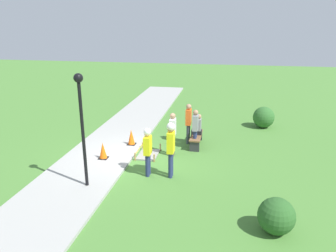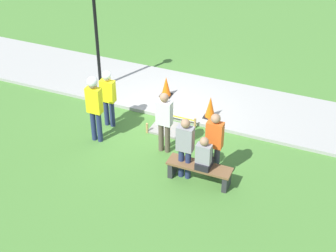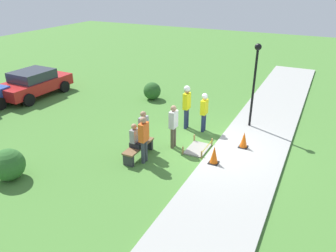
# 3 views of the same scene
# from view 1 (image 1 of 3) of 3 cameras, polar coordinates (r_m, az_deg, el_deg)

# --- Properties ---
(ground_plane) EXTENTS (60.00, 60.00, 0.00)m
(ground_plane) POSITION_cam_1_polar(r_m,az_deg,el_deg) (12.89, -6.07, -5.66)
(ground_plane) COLOR #477A33
(sidewalk) EXTENTS (28.00, 2.68, 0.10)m
(sidewalk) POSITION_cam_1_polar(r_m,az_deg,el_deg) (13.29, -11.63, -4.96)
(sidewalk) COLOR #9E9E99
(sidewalk) RESTS_ON ground_plane
(wet_concrete_patch) EXTENTS (1.18, 0.80, 0.31)m
(wet_concrete_patch) POSITION_cam_1_polar(r_m,az_deg,el_deg) (13.12, -3.47, -4.97)
(wet_concrete_patch) COLOR gray
(wet_concrete_patch) RESTS_ON ground_plane
(traffic_cone_near_patch) EXTENTS (0.34, 0.34, 0.66)m
(traffic_cone_near_patch) POSITION_cam_1_polar(r_m,az_deg,el_deg) (13.95, -6.40, -1.93)
(traffic_cone_near_patch) COLOR black
(traffic_cone_near_patch) RESTS_ON sidewalk
(traffic_cone_far_patch) EXTENTS (0.34, 0.34, 0.63)m
(traffic_cone_far_patch) POSITION_cam_1_polar(r_m,az_deg,el_deg) (12.71, -11.26, -4.23)
(traffic_cone_far_patch) COLOR black
(traffic_cone_far_patch) RESTS_ON sidewalk
(park_bench) EXTENTS (1.58, 0.44, 0.48)m
(park_bench) POSITION_cam_1_polar(r_m,az_deg,el_deg) (14.08, 4.94, -2.09)
(park_bench) COLOR #2D2D33
(park_bench) RESTS_ON ground_plane
(person_seated_on_bench) EXTENTS (0.36, 0.44, 0.89)m
(person_seated_on_bench) POSITION_cam_1_polar(r_m,az_deg,el_deg) (14.02, 5.24, -0.04)
(person_seated_on_bench) COLOR black
(person_seated_on_bench) RESTS_ON park_bench
(worker_supervisor) EXTENTS (0.40, 0.28, 1.95)m
(worker_supervisor) POSITION_cam_1_polar(r_m,az_deg,el_deg) (10.94, 0.50, -3.20)
(worker_supervisor) COLOR navy
(worker_supervisor) RESTS_ON ground_plane
(worker_assistant) EXTENTS (0.40, 0.25, 1.71)m
(worker_assistant) POSITION_cam_1_polar(r_m,az_deg,el_deg) (11.12, -3.56, -3.83)
(worker_assistant) COLOR navy
(worker_assistant) RESTS_ON ground_plane
(bystander_in_orange_shirt) EXTENTS (0.40, 0.23, 1.76)m
(bystander_in_orange_shirt) POSITION_cam_1_polar(r_m,az_deg,el_deg) (14.11, 3.59, 0.85)
(bystander_in_orange_shirt) COLOR #383D47
(bystander_in_orange_shirt) RESTS_ON ground_plane
(bystander_in_gray_shirt) EXTENTS (0.40, 0.23, 1.74)m
(bystander_in_gray_shirt) POSITION_cam_1_polar(r_m,az_deg,el_deg) (12.78, 0.81, -1.00)
(bystander_in_gray_shirt) COLOR brown
(bystander_in_gray_shirt) RESTS_ON ground_plane
(bystander_in_white_shirt) EXTENTS (0.40, 0.22, 1.68)m
(bystander_in_white_shirt) POSITION_cam_1_polar(r_m,az_deg,el_deg) (13.51, 4.78, -0.17)
(bystander_in_white_shirt) COLOR navy
(bystander_in_white_shirt) RESTS_ON ground_plane
(lamppost_near) EXTENTS (0.28, 0.28, 3.58)m
(lamppost_near) POSITION_cam_1_polar(r_m,az_deg,el_deg) (10.11, -14.87, 2.09)
(lamppost_near) COLOR black
(lamppost_near) RESTS_ON sidewalk
(shrub_rounded_near) EXTENTS (1.06, 1.06, 1.06)m
(shrub_rounded_near) POSITION_cam_1_polar(r_m,az_deg,el_deg) (17.03, 16.32, 1.47)
(shrub_rounded_near) COLOR #2D6028
(shrub_rounded_near) RESTS_ON ground_plane
(shrub_rounded_mid) EXTENTS (0.94, 0.94, 0.94)m
(shrub_rounded_mid) POSITION_cam_1_polar(r_m,az_deg,el_deg) (8.89, 18.36, -14.66)
(shrub_rounded_mid) COLOR #285623
(shrub_rounded_mid) RESTS_ON ground_plane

